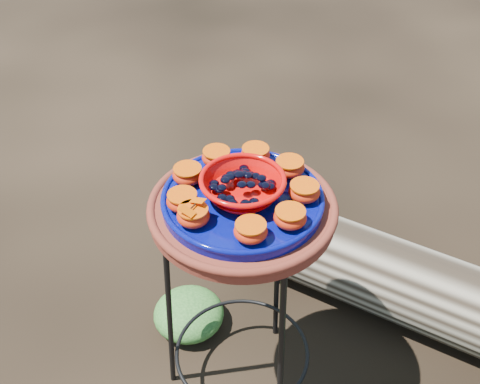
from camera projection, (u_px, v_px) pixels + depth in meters
The scene contains 19 objects.
ground at pixel (242, 380), 1.92m from camera, with size 60.00×60.00×0.00m, color black.
plant_stand at pixel (242, 309), 1.70m from camera, with size 0.44×0.44×0.70m, color black, non-canonical shape.
terracotta_saucer at pixel (243, 210), 1.46m from camera, with size 0.45×0.45×0.04m, color maroon.
cobalt_plate at pixel (243, 200), 1.44m from camera, with size 0.39×0.39×0.03m, color #000247.
red_bowl at pixel (243, 187), 1.42m from camera, with size 0.19×0.19×0.05m, color red, non-canonical shape.
glass_gems at pixel (243, 174), 1.39m from camera, with size 0.15×0.15×0.03m, color black, non-canonical shape.
orange_half_0 at pixel (193, 216), 1.35m from camera, with size 0.08×0.08×0.04m, color red.
orange_half_1 at pixel (251, 231), 1.31m from camera, with size 0.08×0.08×0.04m, color red.
orange_half_2 at pixel (290, 218), 1.35m from camera, with size 0.08×0.08×0.04m, color red.
orange_half_3 at pixel (304, 192), 1.42m from camera, with size 0.08×0.08×0.04m, color red.
orange_half_4 at pixel (289, 167), 1.49m from camera, with size 0.08×0.08×0.04m, color red.
orange_half_5 at pixel (255, 155), 1.53m from camera, with size 0.08×0.08×0.04m, color red.
orange_half_6 at pixel (217, 157), 1.52m from camera, with size 0.08×0.08×0.04m, color red.
orange_half_7 at pixel (188, 175), 1.47m from camera, with size 0.08×0.08×0.04m, color red.
orange_half_8 at pixel (182, 201), 1.39m from camera, with size 0.08×0.08×0.04m, color red.
butterfly at pixel (193, 206), 1.33m from camera, with size 0.08×0.05×0.01m, color #D44B00, non-canonical shape.
driftwood_log at pixel (431, 293), 2.02m from camera, with size 1.50×0.39×0.28m, color black, non-canonical shape.
foliage_left at pixel (189, 313), 2.05m from camera, with size 0.24×0.24×0.12m, color #1C4818.
foliage_back at pixel (257, 235), 2.32m from camera, with size 0.34×0.34×0.17m, color #1C4818.
Camera 1 is at (0.57, -0.95, 1.68)m, focal length 45.00 mm.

